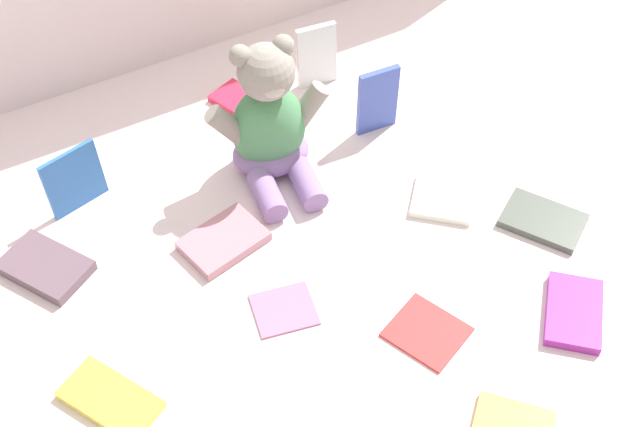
# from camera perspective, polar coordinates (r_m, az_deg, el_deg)

# --- Properties ---
(ground_plane) EXTENTS (3.20, 3.20, 0.00)m
(ground_plane) POSITION_cam_1_polar(r_m,az_deg,el_deg) (1.45, -2.28, -0.17)
(ground_plane) COLOR silver
(teddy_bear) EXTENTS (0.21, 0.20, 0.26)m
(teddy_bear) POSITION_cam_1_polar(r_m,az_deg,el_deg) (1.46, -3.22, 5.69)
(teddy_bear) COLOR #4C8C59
(teddy_bear) RESTS_ON ground_plane
(book_case_0) EXTENTS (0.14, 0.14, 0.01)m
(book_case_0) POSITION_cam_1_polar(r_m,az_deg,el_deg) (1.48, 7.90, 0.95)
(book_case_0) COLOR white
(book_case_0) RESTS_ON ground_plane
(book_case_1) EXTENTS (0.14, 0.11, 0.02)m
(book_case_1) POSITION_cam_1_polar(r_m,az_deg,el_deg) (1.41, -6.21, -1.76)
(book_case_1) COLOR #AD7580
(book_case_1) RESTS_ON ground_plane
(book_case_2) EXTENTS (0.13, 0.16, 0.01)m
(book_case_2) POSITION_cam_1_polar(r_m,az_deg,el_deg) (1.28, -13.29, -11.54)
(book_case_2) COLOR yellow
(book_case_2) RESTS_ON ground_plane
(book_case_4) EXTENTS (0.10, 0.04, 0.11)m
(book_case_4) POSITION_cam_1_polar(r_m,az_deg,el_deg) (1.48, -15.50, 2.11)
(book_case_4) COLOR #2C62AE
(book_case_4) RESTS_ON ground_plane
(book_case_5) EXTENTS (0.11, 0.15, 0.01)m
(book_case_5) POSITION_cam_1_polar(r_m,az_deg,el_deg) (1.64, -4.69, 6.92)
(book_case_5) COLOR #D92645
(book_case_5) RESTS_ON ground_plane
(book_case_6) EXTENTS (0.14, 0.15, 0.01)m
(book_case_6) POSITION_cam_1_polar(r_m,az_deg,el_deg) (1.48, 14.11, -0.43)
(book_case_6) COLOR #4C524A
(book_case_6) RESTS_ON ground_plane
(book_case_8) EXTENTS (0.13, 0.13, 0.01)m
(book_case_8) POSITION_cam_1_polar(r_m,az_deg,el_deg) (1.32, 6.87, -7.50)
(book_case_8) COLOR red
(book_case_8) RESTS_ON ground_plane
(book_case_9) EXTENTS (0.14, 0.15, 0.02)m
(book_case_9) POSITION_cam_1_polar(r_m,az_deg,el_deg) (1.37, 15.96, -6.11)
(book_case_9) COLOR #972692
(book_case_9) RESTS_ON ground_plane
(book_case_10) EXTENTS (0.14, 0.16, 0.02)m
(book_case_10) POSITION_cam_1_polar(r_m,az_deg,el_deg) (1.43, -17.19, -3.29)
(book_case_10) COLOR #5E4954
(book_case_10) RESTS_ON ground_plane
(book_case_11) EXTENTS (0.08, 0.02, 0.13)m
(book_case_11) POSITION_cam_1_polar(r_m,az_deg,el_deg) (1.55, 3.71, 7.25)
(book_case_11) COLOR #3B50A8
(book_case_11) RESTS_ON ground_plane
(book_case_12) EXTENTS (0.08, 0.03, 0.12)m
(book_case_12) POSITION_cam_1_polar(r_m,az_deg,el_deg) (1.65, -0.22, 10.09)
(book_case_12) COLOR silver
(book_case_12) RESTS_ON ground_plane
(book_case_13) EXTENTS (0.10, 0.10, 0.01)m
(book_case_13) POSITION_cam_1_polar(r_m,az_deg,el_deg) (1.33, -2.31, -6.12)
(book_case_13) COLOR #B46B93
(book_case_13) RESTS_ON ground_plane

